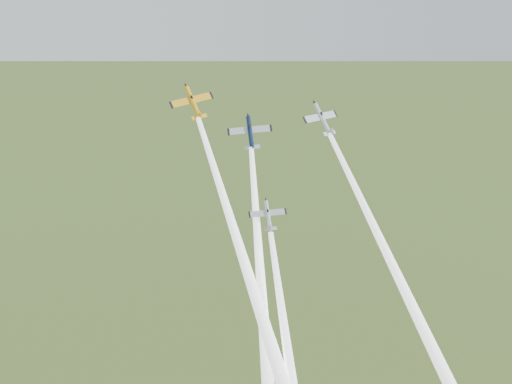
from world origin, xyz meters
name	(u,v)px	position (x,y,z in m)	size (l,w,h in m)	color
plane_yellow	(193,102)	(-9.62, 1.78, 108.07)	(8.61, 8.54, 1.35)	#FBAE15
smoke_trail_yellow	(249,276)	(-5.79, -18.90, 81.59)	(2.75, 2.75, 61.23)	white
plane_navy	(250,132)	(1.25, 1.02, 101.70)	(8.65, 8.58, 1.35)	#0E1B3D
smoke_trail_navy	(263,308)	(-3.44, -19.49, 75.21)	(2.75, 2.75, 61.25)	white
plane_silver_right	(322,119)	(15.04, -1.94, 103.94)	(8.74, 8.67, 1.37)	silver
smoke_trail_silver_right	(404,290)	(22.91, -22.72, 75.96)	(2.75, 2.75, 65.06)	white
plane_silver_low	(268,215)	(0.04, -12.54, 89.70)	(6.96, 6.90, 1.09)	#B0B9BE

